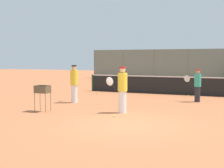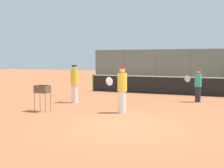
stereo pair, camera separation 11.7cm
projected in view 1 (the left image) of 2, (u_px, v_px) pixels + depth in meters
name	position (u px, v px, depth m)	size (l,w,h in m)	color
ground_plane	(127.00, 125.00, 9.88)	(80.00, 80.00, 0.00)	#B7663D
tennis_net	(180.00, 85.00, 18.08)	(11.52, 0.10, 1.07)	#26592D
back_fence	(206.00, 65.00, 29.44)	(23.52, 0.08, 3.01)	slate
player_white_outfit	(122.00, 89.00, 12.04)	(0.69, 0.76, 1.80)	white
player_red_cap	(74.00, 83.00, 14.82)	(0.67, 0.77, 1.80)	white
player_yellow_shirt	(197.00, 85.00, 15.10)	(0.88, 0.33, 1.58)	#26262D
ball_cart	(42.00, 91.00, 12.37)	(0.56, 0.41, 1.04)	brown
tennis_ball_0	(97.00, 93.00, 18.68)	(0.07, 0.07, 0.07)	#D1E54C
tennis_ball_1	(99.00, 104.00, 14.34)	(0.07, 0.07, 0.07)	#D1E54C
tennis_ball_2	(114.00, 116.00, 11.26)	(0.07, 0.07, 0.07)	#D1E54C
tennis_ball_3	(189.00, 96.00, 17.44)	(0.07, 0.07, 0.07)	#D1E54C
tennis_ball_4	(169.00, 100.00, 15.64)	(0.07, 0.07, 0.07)	#D1E54C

